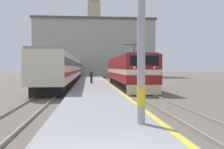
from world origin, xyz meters
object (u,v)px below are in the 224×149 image
Objects in this scene: locomotive_train at (127,71)px; clock_tower at (94,24)px; person_on_platform at (91,76)px; catenary_mast at (145,9)px; passenger_train at (70,69)px.

clock_tower is at bearing 93.69° from locomotive_train.
person_on_platform is at bearing 163.69° from locomotive_train.
clock_tower is at bearing 90.23° from catenary_mast.
passenger_train is at bearing 97.77° from catenary_mast.
locomotive_train is at bearing 83.11° from catenary_mast.
person_on_platform is (-4.04, 1.18, -0.59)m from locomotive_train.
clock_tower is (1.23, 42.46, 13.09)m from person_on_platform.
clock_tower is at bearing 80.42° from passenger_train.
catenary_mast is 22.57m from person_on_platform.
person_on_platform is at bearing 93.81° from catenary_mast.
catenary_mast is at bearing -89.77° from clock_tower.
catenary_mast is 65.56m from clock_tower.
catenary_mast is (5.01, -36.67, 2.18)m from passenger_train.
locomotive_train is 21.43m from catenary_mast.
catenary_mast is at bearing -86.19° from person_on_platform.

